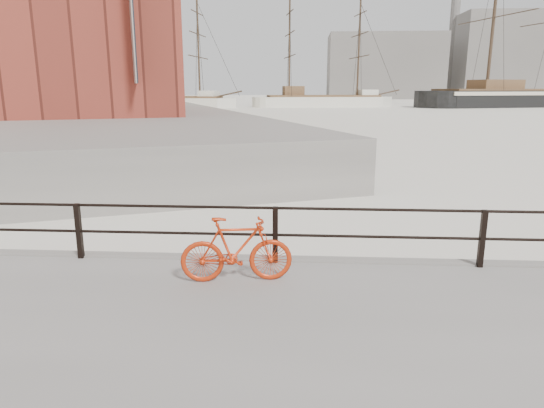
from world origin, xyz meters
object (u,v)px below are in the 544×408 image
(schooner_left, at_px, (168,107))
(workboat_far, at_px, (3,121))
(workboat_near, at_px, (18,134))
(schooner_mid, at_px, (323,107))
(bicycle, at_px, (236,249))

(schooner_left, xyz_separation_m, workboat_far, (-7.27, -34.61, 0.00))
(workboat_near, bearing_deg, workboat_far, 108.61)
(schooner_mid, relative_size, workboat_near, 2.27)
(bicycle, distance_m, schooner_left, 77.93)
(bicycle, bearing_deg, schooner_left, 97.97)
(schooner_mid, bearing_deg, bicycle, -104.30)
(bicycle, height_order, schooner_mid, schooner_mid)
(bicycle, xyz_separation_m, schooner_left, (-21.82, 74.81, -0.88))
(bicycle, distance_m, workboat_far, 49.62)
(workboat_far, bearing_deg, schooner_mid, 14.95)
(bicycle, height_order, workboat_near, workboat_near)
(schooner_mid, bearing_deg, workboat_far, -142.38)
(schooner_left, xyz_separation_m, workboat_near, (1.84, -47.28, 0.00))
(schooner_mid, bearing_deg, workboat_near, -126.72)
(schooner_mid, bearing_deg, schooner_left, 176.51)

